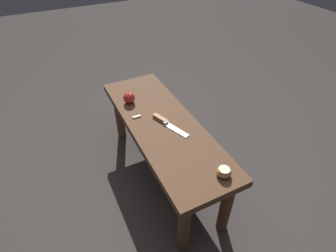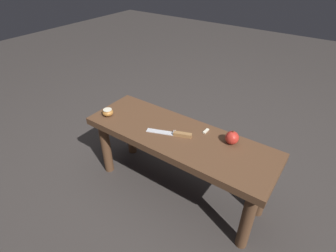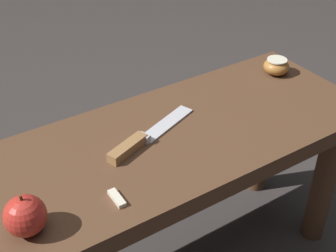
% 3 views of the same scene
% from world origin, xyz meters
% --- Properties ---
extents(ground_plane, '(8.00, 8.00, 0.00)m').
position_xyz_m(ground_plane, '(0.00, 0.00, 0.00)').
color(ground_plane, '#383330').
extents(wooden_bench, '(1.05, 0.35, 0.42)m').
position_xyz_m(wooden_bench, '(0.00, 0.00, 0.34)').
color(wooden_bench, brown).
rests_on(wooden_bench, ground_plane).
extents(knife, '(0.24, 0.11, 0.02)m').
position_xyz_m(knife, '(0.01, 0.01, 0.43)').
color(knife, silver).
rests_on(knife, wooden_bench).
extents(apple_whole, '(0.07, 0.07, 0.08)m').
position_xyz_m(apple_whole, '(-0.26, -0.09, 0.45)').
color(apple_whole, red).
rests_on(apple_whole, wooden_bench).
extents(apple_cut, '(0.06, 0.06, 0.04)m').
position_xyz_m(apple_cut, '(0.44, 0.08, 0.44)').
color(apple_cut, '#B27233').
rests_on(apple_cut, wooden_bench).
extents(apple_slice_near_knife, '(0.02, 0.05, 0.01)m').
position_xyz_m(apple_slice_near_knife, '(-0.11, -0.11, 0.42)').
color(apple_slice_near_knife, silver).
rests_on(apple_slice_near_knife, wooden_bench).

